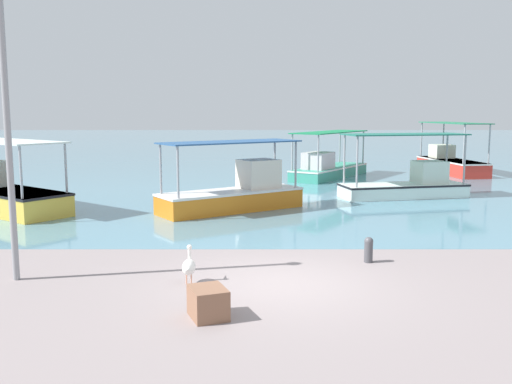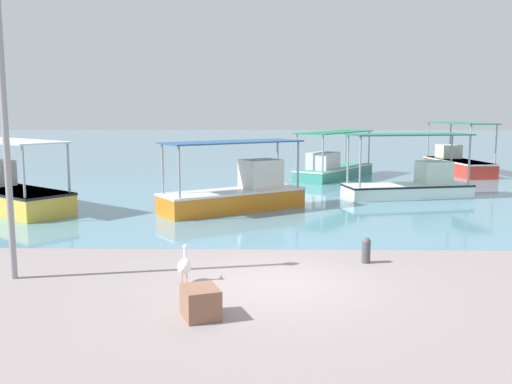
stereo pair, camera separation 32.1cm
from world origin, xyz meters
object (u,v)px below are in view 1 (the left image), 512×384
object	(u,v)px
fishing_boat_far_left	(450,162)
pelican	(189,266)
fishing_boat_outer	(236,192)
mooring_bollard	(368,249)
fishing_boat_center	(4,194)
fishing_boat_near_left	(407,183)
lamp_post	(6,119)
fishing_boat_far_right	(327,167)
cargo_crate	(208,303)

from	to	relation	value
fishing_boat_far_left	pelican	size ratio (longest dim) A/B	7.35
fishing_boat_outer	mooring_bollard	bearing A→B (deg)	-64.58
pelican	fishing_boat_center	bearing A→B (deg)	131.43
fishing_boat_near_left	fishing_boat_center	bearing A→B (deg)	-167.64
fishing_boat_outer	fishing_boat_near_left	world-z (taller)	fishing_boat_near_left
fishing_boat_near_left	lamp_post	world-z (taller)	lamp_post
fishing_boat_center	mooring_bollard	world-z (taller)	fishing_boat_center
fishing_boat_outer	fishing_boat_far_left	bearing A→B (deg)	45.69
fishing_boat_far_right	cargo_crate	bearing A→B (deg)	-102.68
fishing_boat_far_left	fishing_boat_center	xyz separation A→B (m)	(-20.26, -12.50, 0.00)
fishing_boat_near_left	fishing_boat_outer	bearing A→B (deg)	-156.22
lamp_post	pelican	bearing A→B (deg)	-4.33
fishing_boat_near_left	fishing_boat_far_right	bearing A→B (deg)	109.94
fishing_boat_far_right	cargo_crate	size ratio (longest dim) A/B	8.42
fishing_boat_center	lamp_post	xyz separation A→B (m)	(3.88, -8.36, 2.79)
fishing_boat_outer	fishing_boat_center	bearing A→B (deg)	-178.26
fishing_boat_far_right	lamp_post	bearing A→B (deg)	-115.85
fishing_boat_outer	mooring_bollard	distance (m)	7.98
fishing_boat_near_left	cargo_crate	world-z (taller)	fishing_boat_near_left
fishing_boat_outer	mooring_bollard	world-z (taller)	fishing_boat_outer
lamp_post	cargo_crate	bearing A→B (deg)	-27.69
lamp_post	cargo_crate	xyz separation A→B (m)	(4.32, -2.27, -3.17)
fishing_boat_far_left	cargo_crate	bearing A→B (deg)	-117.56
mooring_bollard	cargo_crate	bearing A→B (deg)	-133.89
fishing_boat_outer	fishing_boat_far_right	world-z (taller)	fishing_boat_outer
fishing_boat_far_right	pelican	size ratio (longest dim) A/B	7.68
fishing_boat_outer	pelican	xyz separation A→B (m)	(-0.68, -8.89, -0.29)
fishing_boat_near_left	fishing_boat_center	world-z (taller)	fishing_boat_near_left
fishing_boat_near_left	pelican	size ratio (longest dim) A/B	6.85
fishing_boat_outer	fishing_boat_near_left	size ratio (longest dim) A/B	0.98
fishing_boat_outer	lamp_post	distance (m)	10.07
cargo_crate	pelican	bearing A→B (deg)	106.00
fishing_boat_near_left	pelican	xyz separation A→B (m)	(-7.75, -12.01, -0.21)
fishing_boat_near_left	lamp_post	bearing A→B (deg)	-134.45
cargo_crate	fishing_boat_center	bearing A→B (deg)	127.65
fishing_boat_far_left	fishing_boat_near_left	distance (m)	10.36
fishing_boat_center	cargo_crate	distance (m)	13.42
fishing_boat_center	lamp_post	size ratio (longest dim) A/B	0.89
fishing_boat_far_right	pelican	xyz separation A→B (m)	(-5.26, -18.88, -0.20)
fishing_boat_center	cargo_crate	size ratio (longest dim) A/B	7.53
fishing_boat_outer	fishing_boat_center	world-z (taller)	fishing_boat_center
mooring_bollard	cargo_crate	distance (m)	5.10
fishing_boat_outer	fishing_boat_near_left	xyz separation A→B (m)	(7.08, 3.12, -0.07)
fishing_boat_far_left	fishing_boat_near_left	world-z (taller)	fishing_boat_far_left
fishing_boat_far_left	fishing_boat_far_right	xyz separation A→B (m)	(-7.38, -2.26, -0.06)
fishing_boat_near_left	mooring_bollard	bearing A→B (deg)	-109.50
fishing_boat_far_left	lamp_post	size ratio (longest dim) A/B	0.96
lamp_post	mooring_bollard	bearing A→B (deg)	10.17
lamp_post	cargo_crate	world-z (taller)	lamp_post
fishing_boat_outer	fishing_boat_far_right	size ratio (longest dim) A/B	0.87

